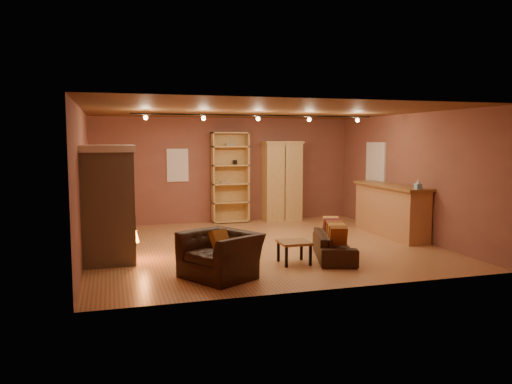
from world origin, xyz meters
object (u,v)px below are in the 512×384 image
object	(u,v)px
fireplace	(109,204)
bar_counter	(391,210)
armoire	(282,181)
armchair	(220,247)
coffee_table	(294,244)
bookcase	(230,177)
loveseat	(334,240)

from	to	relation	value
fireplace	bar_counter	world-z (taller)	fireplace
armoire	armchair	xyz separation A→B (m)	(-2.84, -5.12, -0.60)
fireplace	coffee_table	bearing A→B (deg)	-18.09
bookcase	bar_counter	distance (m)	4.32
bookcase	bar_counter	xyz separation A→B (m)	(3.13, -2.92, -0.63)
fireplace	bookcase	xyz separation A→B (m)	(3.11, 3.72, 0.17)
fireplace	bookcase	size ratio (longest dim) A/B	0.88
fireplace	bookcase	bearing A→B (deg)	50.11
armoire	coffee_table	world-z (taller)	armoire
coffee_table	armoire	bearing A→B (deg)	73.41
bookcase	fireplace	bearing A→B (deg)	-129.89
bookcase	armchair	xyz separation A→B (m)	(-1.41, -5.27, -0.73)
armoire	loveseat	bearing A→B (deg)	-96.58
bookcase	loveseat	world-z (taller)	bookcase
armoire	bar_counter	size ratio (longest dim) A/B	0.87
loveseat	bookcase	bearing A→B (deg)	28.82
bar_counter	loveseat	xyz separation A→B (m)	(-2.21, -1.67, -0.26)
bookcase	armchair	distance (m)	5.51
coffee_table	bookcase	bearing A→B (deg)	90.71
armoire	coffee_table	distance (m)	4.87
bookcase	loveseat	size ratio (longest dim) A/B	1.40
armoire	armchair	size ratio (longest dim) A/B	1.61
bar_counter	loveseat	distance (m)	2.78
coffee_table	loveseat	bearing A→B (deg)	11.25
fireplace	armoire	size ratio (longest dim) A/B	0.98
bookcase	coffee_table	size ratio (longest dim) A/B	4.45
fireplace	loveseat	xyz separation A→B (m)	(4.03, -0.86, -0.71)
loveseat	fireplace	bearing A→B (deg)	95.38
bar_counter	coffee_table	bearing A→B (deg)	-149.04
fireplace	bookcase	distance (m)	4.86
armoire	coffee_table	xyz separation A→B (m)	(-1.37, -4.61, -0.74)
loveseat	coffee_table	bearing A→B (deg)	118.73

